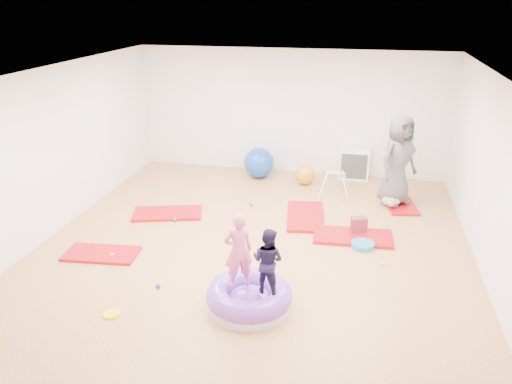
# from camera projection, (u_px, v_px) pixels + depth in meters

# --- Properties ---
(room) EXTENTS (7.01, 8.01, 2.81)m
(room) POSITION_uv_depth(u_px,v_px,m) (252.00, 169.00, 7.62)
(room) COLOR #B76E40
(room) RESTS_ON ground
(gym_mat_front_left) EXTENTS (1.21, 0.68, 0.05)m
(gym_mat_front_left) POSITION_uv_depth(u_px,v_px,m) (101.00, 254.00, 7.96)
(gym_mat_front_left) COLOR red
(gym_mat_front_left) RESTS_ON ground
(gym_mat_mid_left) EXTENTS (1.40, 0.96, 0.05)m
(gym_mat_mid_left) POSITION_uv_depth(u_px,v_px,m) (168.00, 213.00, 9.42)
(gym_mat_mid_left) COLOR red
(gym_mat_mid_left) RESTS_ON ground
(gym_mat_center_back) EXTENTS (0.84, 1.41, 0.06)m
(gym_mat_center_back) POSITION_uv_depth(u_px,v_px,m) (306.00, 216.00, 9.30)
(gym_mat_center_back) COLOR red
(gym_mat_center_back) RESTS_ON ground
(gym_mat_right) EXTENTS (1.36, 0.73, 0.06)m
(gym_mat_right) POSITION_uv_depth(u_px,v_px,m) (353.00, 237.00, 8.51)
(gym_mat_right) COLOR red
(gym_mat_right) RESTS_ON ground
(gym_mat_rear_right) EXTENTS (0.72, 1.15, 0.04)m
(gym_mat_rear_right) POSITION_uv_depth(u_px,v_px,m) (400.00, 204.00, 9.85)
(gym_mat_rear_right) COLOR red
(gym_mat_rear_right) RESTS_ON ground
(inflatable_cushion) EXTENTS (1.15, 1.15, 0.36)m
(inflatable_cushion) POSITION_uv_depth(u_px,v_px,m) (249.00, 297.00, 6.61)
(inflatable_cushion) COLOR silver
(inflatable_cushion) RESTS_ON ground
(child_pink) EXTENTS (0.46, 0.41, 1.05)m
(child_pink) POSITION_uv_depth(u_px,v_px,m) (238.00, 247.00, 6.40)
(child_pink) COLOR pink
(child_pink) RESTS_ON inflatable_cushion
(child_navy) EXTENTS (0.52, 0.46, 0.89)m
(child_navy) POSITION_uv_depth(u_px,v_px,m) (268.00, 257.00, 6.31)
(child_navy) COLOR #191538
(child_navy) RESTS_ON inflatable_cushion
(adult_caregiver) EXTENTS (1.00, 1.00, 1.76)m
(adult_caregiver) POSITION_uv_depth(u_px,v_px,m) (398.00, 160.00, 9.55)
(adult_caregiver) COLOR #4B4B51
(adult_caregiver) RESTS_ON gym_mat_rear_right
(infant) EXTENTS (0.38, 0.38, 0.22)m
(infant) POSITION_uv_depth(u_px,v_px,m) (391.00, 201.00, 9.67)
(infant) COLOR #A8BDCF
(infant) RESTS_ON gym_mat_rear_right
(ball_pit_balls) EXTENTS (4.26, 3.21, 0.07)m
(ball_pit_balls) POSITION_uv_depth(u_px,v_px,m) (236.00, 247.00, 8.16)
(ball_pit_balls) COLOR #FEFF0B
(ball_pit_balls) RESTS_ON ground
(exercise_ball_blue) EXTENTS (0.68, 0.68, 0.68)m
(exercise_ball_blue) POSITION_uv_depth(u_px,v_px,m) (259.00, 163.00, 11.24)
(exercise_ball_blue) COLOR #1445AF
(exercise_ball_blue) RESTS_ON ground
(exercise_ball_orange) EXTENTS (0.44, 0.44, 0.44)m
(exercise_ball_orange) POSITION_uv_depth(u_px,v_px,m) (305.00, 174.00, 10.88)
(exercise_ball_orange) COLOR orange
(exercise_ball_orange) RESTS_ON ground
(infant_play_gym) EXTENTS (0.61, 0.57, 0.46)m
(infant_play_gym) POSITION_uv_depth(u_px,v_px,m) (335.00, 179.00, 10.34)
(infant_play_gym) COLOR white
(infant_play_gym) RESTS_ON ground
(cube_shelf) EXTENTS (0.66, 0.33, 0.66)m
(cube_shelf) POSITION_uv_depth(u_px,v_px,m) (354.00, 165.00, 11.16)
(cube_shelf) COLOR white
(cube_shelf) RESTS_ON ground
(balance_disc) EXTENTS (0.38, 0.38, 0.08)m
(balance_disc) POSITION_uv_depth(u_px,v_px,m) (363.00, 245.00, 8.20)
(balance_disc) COLOR teal
(balance_disc) RESTS_ON ground
(backpack) EXTENTS (0.30, 0.23, 0.31)m
(backpack) POSITION_uv_depth(u_px,v_px,m) (359.00, 226.00, 8.63)
(backpack) COLOR #C12542
(backpack) RESTS_ON ground
(yellow_toy) EXTENTS (0.21, 0.21, 0.03)m
(yellow_toy) POSITION_uv_depth(u_px,v_px,m) (111.00, 314.00, 6.48)
(yellow_toy) COLOR #FEFF0B
(yellow_toy) RESTS_ON ground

